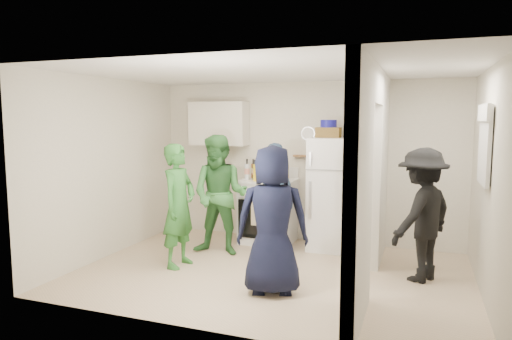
{
  "coord_description": "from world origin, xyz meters",
  "views": [
    {
      "loc": [
        1.72,
        -5.29,
        1.94
      ],
      "look_at": [
        -0.35,
        0.4,
        1.25
      ],
      "focal_mm": 32.0,
      "sensor_mm": 36.0,
      "label": 1
    }
  ],
  "objects_px": {
    "fridge": "(333,194)",
    "person_denim": "(275,199)",
    "yellow_cup_stack_top": "(349,129)",
    "person_navy": "(272,220)",
    "blue_bowl": "(329,124)",
    "person_green_center": "(220,195)",
    "wicker_basket": "(328,132)",
    "person_green_left": "(179,206)",
    "person_nook": "(422,215)",
    "stove": "(268,211)"
  },
  "relations": [
    {
      "from": "stove",
      "to": "person_green_center",
      "type": "xyz_separation_m",
      "value": [
        -0.44,
        -0.84,
        0.36
      ]
    },
    {
      "from": "fridge",
      "to": "wicker_basket",
      "type": "xyz_separation_m",
      "value": [
        -0.1,
        0.05,
        0.9
      ]
    },
    {
      "from": "fridge",
      "to": "person_denim",
      "type": "distance_m",
      "value": 0.93
    },
    {
      "from": "blue_bowl",
      "to": "person_green_center",
      "type": "xyz_separation_m",
      "value": [
        -1.37,
        -0.86,
        -1.01
      ]
    },
    {
      "from": "person_navy",
      "to": "person_green_center",
      "type": "bearing_deg",
      "value": -62.07
    },
    {
      "from": "fridge",
      "to": "wicker_basket",
      "type": "distance_m",
      "value": 0.91
    },
    {
      "from": "blue_bowl",
      "to": "person_nook",
      "type": "xyz_separation_m",
      "value": [
        1.33,
        -1.0,
        -1.06
      ]
    },
    {
      "from": "person_denim",
      "to": "fridge",
      "type": "bearing_deg",
      "value": 85.37
    },
    {
      "from": "fridge",
      "to": "yellow_cup_stack_top",
      "type": "relative_size",
      "value": 6.62
    },
    {
      "from": "person_green_left",
      "to": "person_green_center",
      "type": "bearing_deg",
      "value": -18.05
    },
    {
      "from": "person_green_center",
      "to": "blue_bowl",
      "type": "bearing_deg",
      "value": 27.99
    },
    {
      "from": "wicker_basket",
      "to": "person_green_left",
      "type": "distance_m",
      "value": 2.43
    },
    {
      "from": "wicker_basket",
      "to": "person_nook",
      "type": "distance_m",
      "value": 1.91
    },
    {
      "from": "stove",
      "to": "person_denim",
      "type": "xyz_separation_m",
      "value": [
        0.3,
        -0.61,
        0.31
      ]
    },
    {
      "from": "yellow_cup_stack_top",
      "to": "person_navy",
      "type": "height_order",
      "value": "yellow_cup_stack_top"
    },
    {
      "from": "person_green_left",
      "to": "person_navy",
      "type": "xyz_separation_m",
      "value": [
        1.43,
        -0.47,
        0.02
      ]
    },
    {
      "from": "fridge",
      "to": "stove",
      "type": "bearing_deg",
      "value": 178.32
    },
    {
      "from": "stove",
      "to": "person_nook",
      "type": "xyz_separation_m",
      "value": [
        2.26,
        -0.98,
        0.3
      ]
    },
    {
      "from": "wicker_basket",
      "to": "person_navy",
      "type": "height_order",
      "value": "wicker_basket"
    },
    {
      "from": "person_navy",
      "to": "person_nook",
      "type": "distance_m",
      "value": 1.84
    },
    {
      "from": "person_green_left",
      "to": "person_navy",
      "type": "height_order",
      "value": "person_navy"
    },
    {
      "from": "yellow_cup_stack_top",
      "to": "person_nook",
      "type": "distance_m",
      "value": 1.65
    },
    {
      "from": "person_denim",
      "to": "person_navy",
      "type": "bearing_deg",
      "value": -26.78
    },
    {
      "from": "person_green_left",
      "to": "person_denim",
      "type": "bearing_deg",
      "value": -44.14
    },
    {
      "from": "stove",
      "to": "person_denim",
      "type": "distance_m",
      "value": 0.75
    },
    {
      "from": "yellow_cup_stack_top",
      "to": "person_navy",
      "type": "distance_m",
      "value": 2.15
    },
    {
      "from": "stove",
      "to": "person_green_center",
      "type": "distance_m",
      "value": 1.01
    },
    {
      "from": "stove",
      "to": "yellow_cup_stack_top",
      "type": "distance_m",
      "value": 1.79
    },
    {
      "from": "blue_bowl",
      "to": "person_green_center",
      "type": "height_order",
      "value": "blue_bowl"
    },
    {
      "from": "blue_bowl",
      "to": "person_navy",
      "type": "relative_size",
      "value": 0.14
    },
    {
      "from": "stove",
      "to": "fridge",
      "type": "distance_m",
      "value": 1.08
    },
    {
      "from": "yellow_cup_stack_top",
      "to": "person_nook",
      "type": "bearing_deg",
      "value": -40.14
    },
    {
      "from": "person_green_center",
      "to": "person_denim",
      "type": "relative_size",
      "value": 1.07
    },
    {
      "from": "person_denim",
      "to": "person_navy",
      "type": "xyz_separation_m",
      "value": [
        0.41,
        -1.37,
        0.03
      ]
    },
    {
      "from": "stove",
      "to": "yellow_cup_stack_top",
      "type": "relative_size",
      "value": 3.96
    },
    {
      "from": "yellow_cup_stack_top",
      "to": "person_green_center",
      "type": "distance_m",
      "value": 2.05
    },
    {
      "from": "person_navy",
      "to": "wicker_basket",
      "type": "bearing_deg",
      "value": -113.44
    },
    {
      "from": "fridge",
      "to": "person_denim",
      "type": "bearing_deg",
      "value": -141.25
    },
    {
      "from": "person_green_center",
      "to": "wicker_basket",
      "type": "bearing_deg",
      "value": 27.99
    },
    {
      "from": "person_green_center",
      "to": "person_navy",
      "type": "bearing_deg",
      "value": -48.84
    },
    {
      "from": "stove",
      "to": "wicker_basket",
      "type": "bearing_deg",
      "value": 1.24
    },
    {
      "from": "stove",
      "to": "blue_bowl",
      "type": "xyz_separation_m",
      "value": [
        0.93,
        0.02,
        1.36
      ]
    },
    {
      "from": "person_green_center",
      "to": "yellow_cup_stack_top",
      "type": "bearing_deg",
      "value": 18.65
    },
    {
      "from": "fridge",
      "to": "person_green_center",
      "type": "distance_m",
      "value": 1.67
    },
    {
      "from": "fridge",
      "to": "yellow_cup_stack_top",
      "type": "height_order",
      "value": "yellow_cup_stack_top"
    },
    {
      "from": "person_navy",
      "to": "fridge",
      "type": "bearing_deg",
      "value": -116.48
    },
    {
      "from": "stove",
      "to": "blue_bowl",
      "type": "relative_size",
      "value": 4.13
    },
    {
      "from": "yellow_cup_stack_top",
      "to": "person_denim",
      "type": "bearing_deg",
      "value": -152.99
    },
    {
      "from": "stove",
      "to": "person_nook",
      "type": "bearing_deg",
      "value": -23.53
    },
    {
      "from": "person_denim",
      "to": "person_navy",
      "type": "relative_size",
      "value": 0.97
    }
  ]
}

